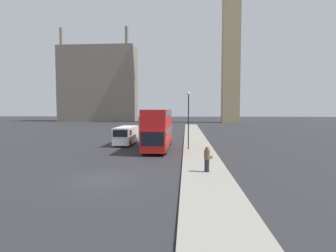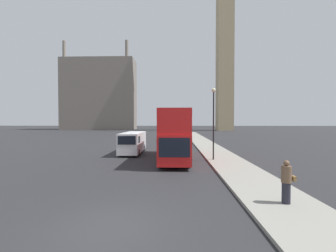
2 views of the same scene
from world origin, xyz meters
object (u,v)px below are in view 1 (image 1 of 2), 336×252
Objects in this scene: red_double_decker_bus at (158,127)px; white_van at (126,135)px; clock_tower at (232,4)px; street_lamp at (188,112)px; pedestrian at (207,159)px.

white_van is at bearing 141.75° from red_double_decker_bus.
clock_tower is 73.21m from street_lamp.
white_van is (-22.51, -57.93, -38.45)m from clock_tower.
white_van is 17.31m from pedestrian.
clock_tower is 12.46× the size of street_lamp.
red_double_decker_bus is 3.90m from street_lamp.
red_double_decker_bus is at bearing 165.81° from street_lamp.
white_van is (-4.50, 3.55, -1.24)m from red_double_decker_bus.
street_lamp is (-14.62, -62.34, -35.48)m from clock_tower.
clock_tower is at bearing 73.67° from red_double_decker_bus.
clock_tower reaches higher than red_double_decker_bus.
pedestrian is (4.60, -11.17, -1.43)m from red_double_decker_bus.
red_double_decker_bus is 5.78× the size of pedestrian.
white_van is 1.00× the size of street_lamp.
red_double_decker_bus reaches higher than pedestrian.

